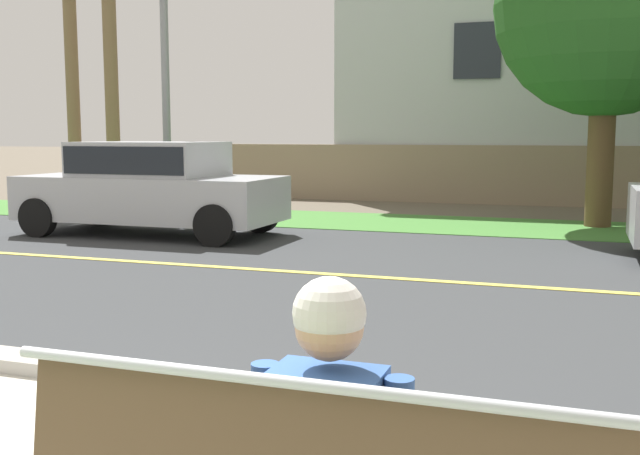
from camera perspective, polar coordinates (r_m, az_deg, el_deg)
ground_plane at (r=10.19m, az=7.26°, el=-2.35°), size 140.00×140.00×0.00m
curb_edge at (r=4.94m, az=-6.77°, el=-12.03°), size 44.00×0.30×0.11m
street_asphalt at (r=8.75m, az=5.22°, el=-3.87°), size 52.00×8.00×0.01m
road_centre_line at (r=8.75m, az=5.22°, el=-3.84°), size 48.00×0.14×0.01m
far_verge_grass at (r=13.96m, az=10.56°, el=0.19°), size 48.00×2.80×0.02m
seated_person_blue at (r=2.49m, az=1.40°, el=-16.51°), size 0.52×0.68×1.25m
car_silver_far at (r=12.68m, az=-12.79°, el=3.28°), size 4.30×1.86×1.54m
streetlamp at (r=15.79m, az=-11.36°, el=14.68°), size 0.24×2.10×6.56m
garden_wall at (r=18.64m, az=6.91°, el=4.12°), size 13.00×0.36×1.40m
house_across_street at (r=21.48m, az=20.89°, el=11.91°), size 13.92×6.91×7.16m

